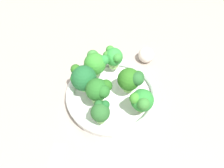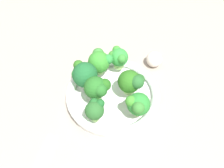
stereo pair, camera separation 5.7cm
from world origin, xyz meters
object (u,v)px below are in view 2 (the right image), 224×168
Objects in this scene: bowl at (112,96)px; broccoli_floret_1 at (95,109)px; broccoli_floret_4 at (97,88)px; broccoli_floret_5 at (119,57)px; broccoli_floret_0 at (138,104)px; broccoli_floret_6 at (84,75)px; broccoli_floret_3 at (100,61)px; garlic_bulb at (154,59)px; broccoli_floret_2 at (132,82)px.

bowl is 9.63cm from broccoli_floret_1.
bowl is 3.35× the size of broccoli_floret_4.
broccoli_floret_1 is 0.97× the size of broccoli_floret_5.
broccoli_floret_6 reaches higher than broccoli_floret_0.
broccoli_floret_3 is (2.70, 6.89, 5.53)cm from bowl.
broccoli_floret_1 is at bearing -174.84° from garlic_bulb.
garlic_bulb is (17.62, 8.19, -4.89)cm from broccoli_floret_0.
broccoli_floret_5 is at bearing -26.43° from broccoli_floret_3.
broccoli_floret_3 is 5.87cm from broccoli_floret_6.
broccoli_floret_1 is 0.85× the size of broccoli_floret_3.
broccoli_floret_0 is 14.71cm from broccoli_floret_6.
broccoli_floret_4 is at bearing 167.27° from bowl.
broccoli_floret_3 reaches higher than bowl.
broccoli_floret_3 is at bearing 154.10° from garlic_bulb.
broccoli_floret_3 is at bearing 68.58° from bowl.
broccoli_floret_4 is at bearing 40.49° from broccoli_floret_1.
broccoli_floret_0 reaches higher than garlic_bulb.
bowl is at bearing -12.73° from broccoli_floret_4.
broccoli_floret_2 is 1.01× the size of broccoli_floret_3.
broccoli_floret_0 is 0.86× the size of broccoli_floret_4.
broccoli_floret_3 is 8.96cm from broccoli_floret_4.
broccoli_floret_5 is at bearing 62.31° from broccoli_floret_2.
broccoli_floret_4 is (-7.04, 4.30, 0.30)cm from broccoli_floret_2.
broccoli_floret_4 is 5.34cm from broccoli_floret_6.
broccoli_floret_1 is 13.95cm from broccoli_floret_3.
broccoli_floret_5 is at bearing 32.21° from bowl.
bowl is at bearing -111.42° from broccoli_floret_3.
broccoli_floret_3 reaches higher than broccoli_floret_1.
garlic_bulb is at bearing 13.25° from broccoli_floret_2.
broccoli_floret_3 is (10.44, 9.24, 0.29)cm from broccoli_floret_1.
bowl is 9.07cm from broccoli_floret_6.
broccoli_floret_3 reaches higher than broccoli_floret_5.
broccoli_floret_6 is at bearing 81.06° from broccoli_floret_4.
broccoli_floret_2 is (3.62, 4.89, 0.47)cm from broccoli_floret_0.
broccoli_floret_5 is (4.20, 8.01, -0.63)cm from broccoli_floret_2.
broccoli_floret_6 reaches higher than broccoli_floret_3.
broccoli_floret_2 reaches higher than broccoli_floret_1.
garlic_bulb is (21.05, -1.00, -5.65)cm from broccoli_floret_4.
broccoli_floret_3 is 1.44× the size of garlic_bulb.
broccoli_floret_2 is 15.35cm from garlic_bulb.
broccoli_floret_3 is 0.91× the size of broccoli_floret_6.
broccoli_floret_0 is at bearing -155.08° from garlic_bulb.
bowl is 5.21× the size of garlic_bulb.
garlic_bulb is at bearing -25.90° from broccoli_floret_3.
bowl is at bearing -63.22° from broccoli_floret_6.
broccoli_floret_2 reaches higher than bowl.
broccoli_floret_0 is 6.10cm from broccoli_floret_2.
broccoli_floret_5 reaches higher than garlic_bulb.
garlic_bulb is (14.41, -7.00, -5.13)cm from broccoli_floret_3.
broccoli_floret_1 is 25.41cm from garlic_bulb.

